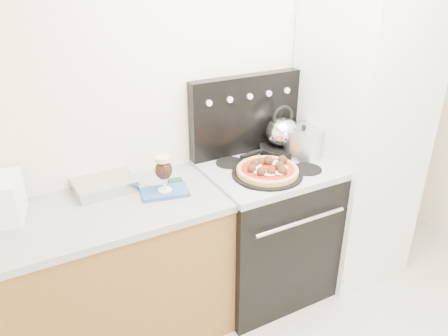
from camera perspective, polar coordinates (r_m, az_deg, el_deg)
room_shell at (r=1.89m, az=19.10°, el=-1.39°), size 3.52×3.01×2.52m
base_cabinet at (r=2.60m, az=-16.47°, el=-14.48°), size 1.45×0.60×0.86m
countertop at (r=2.35m, az=-17.83°, el=-6.01°), size 1.48×0.63×0.04m
stove_body at (r=2.91m, az=5.33°, el=-8.33°), size 0.76×0.65×0.88m
cooktop at (r=2.68m, az=5.73°, el=-0.17°), size 0.76×0.65×0.04m
backguard at (r=2.79m, az=2.82°, el=7.00°), size 0.76×0.08×0.50m
fridge at (r=3.07m, az=16.99°, el=3.24°), size 0.64×0.68×1.90m
foil_sheet at (r=2.51m, az=-15.36°, el=-2.15°), size 0.33×0.25×0.06m
oven_mitt at (r=2.41m, az=-7.71°, el=-3.13°), size 0.28×0.20×0.02m
beer_glass at (r=2.36m, az=-7.87°, el=-0.73°), size 0.10×0.10×0.20m
pizza_pan at (r=2.57m, az=5.67°, el=-0.76°), size 0.51×0.51×0.01m
pizza at (r=2.55m, az=5.70°, el=-0.11°), size 0.45×0.45×0.05m
skillet at (r=2.86m, az=7.41°, el=2.43°), size 0.31×0.31×0.05m
tea_kettle at (r=2.81m, az=7.57°, el=5.01°), size 0.25×0.25×0.23m
stock_pot at (r=2.82m, az=10.23°, el=3.23°), size 0.25×0.25×0.17m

